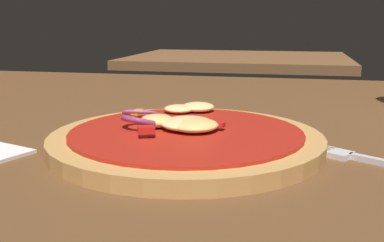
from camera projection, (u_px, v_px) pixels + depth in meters
The scene contains 4 objects.
dining_table at pixel (251, 166), 0.41m from camera, with size 1.40×1.08×0.03m.
pizza at pixel (187, 136), 0.43m from camera, with size 0.25×0.25×0.03m.
fork at pixel (376, 161), 0.37m from camera, with size 0.15×0.10×0.00m.
background_table at pixel (239, 60), 1.49m from camera, with size 0.69×0.53×0.03m.
Camera 1 is at (0.03, -0.40, 0.14)m, focal length 43.08 mm.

